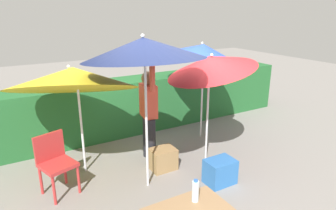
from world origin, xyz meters
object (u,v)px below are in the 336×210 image
object	(u,v)px
umbrella_navy	(203,51)
crate_cardboard	(163,159)
cooler_box	(220,172)
person_vendor	(149,110)
umbrella_orange	(210,64)
umbrella_yellow	(73,78)
bottle_water	(195,191)
chair_plastic	(55,160)
umbrella_rainbow	(144,49)

from	to	relation	value
umbrella_navy	crate_cardboard	bearing A→B (deg)	-149.03
cooler_box	crate_cardboard	distance (m)	0.98
cooler_box	person_vendor	bearing A→B (deg)	115.97
umbrella_orange	person_vendor	size ratio (longest dim) A/B	1.09
umbrella_yellow	umbrella_navy	size ratio (longest dim) A/B	1.03
bottle_water	chair_plastic	bearing A→B (deg)	115.68
umbrella_rainbow	umbrella_orange	world-z (taller)	umbrella_rainbow
umbrella_rainbow	cooler_box	world-z (taller)	umbrella_rainbow
umbrella_yellow	chair_plastic	bearing A→B (deg)	-138.17
cooler_box	bottle_water	distance (m)	1.74
umbrella_rainbow	bottle_water	distance (m)	1.97
umbrella_orange	bottle_water	world-z (taller)	umbrella_orange
crate_cardboard	bottle_water	world-z (taller)	bottle_water
umbrella_rainbow	umbrella_yellow	bearing A→B (deg)	128.88
cooler_box	crate_cardboard	world-z (taller)	cooler_box
person_vendor	cooler_box	size ratio (longest dim) A/B	4.21
umbrella_rainbow	umbrella_orange	bearing A→B (deg)	8.19
umbrella_orange	umbrella_yellow	size ratio (longest dim) A/B	0.97
chair_plastic	crate_cardboard	xyz separation A→B (m)	(1.66, -0.20, -0.33)
umbrella_rainbow	umbrella_orange	distance (m)	1.32
umbrella_yellow	person_vendor	world-z (taller)	umbrella_yellow
umbrella_orange	person_vendor	xyz separation A→B (m)	(-0.86, 0.55, -0.80)
umbrella_navy	chair_plastic	xyz separation A→B (m)	(-3.01, -0.61, -1.28)
bottle_water	umbrella_orange	bearing A→B (deg)	49.48
crate_cardboard	cooler_box	bearing A→B (deg)	-55.86
umbrella_rainbow	chair_plastic	distance (m)	2.04
umbrella_rainbow	umbrella_yellow	xyz separation A→B (m)	(-0.75, 0.93, -0.50)
umbrella_navy	bottle_water	bearing A→B (deg)	-127.04
person_vendor	bottle_water	size ratio (longest dim) A/B	7.83
bottle_water	umbrella_rainbow	bearing A→B (deg)	82.20
umbrella_orange	chair_plastic	size ratio (longest dim) A/B	2.31
bottle_water	umbrella_yellow	bearing A→B (deg)	102.22
chair_plastic	crate_cardboard	size ratio (longest dim) A/B	2.15
umbrella_orange	chair_plastic	xyz separation A→B (m)	(-2.47, 0.34, -1.22)
person_vendor	cooler_box	world-z (taller)	person_vendor
umbrella_yellow	person_vendor	bearing A→B (deg)	-9.65
bottle_water	person_vendor	bearing A→B (deg)	74.75
crate_cardboard	bottle_water	size ratio (longest dim) A/B	1.73
umbrella_yellow	bottle_water	size ratio (longest dim) A/B	8.89
person_vendor	umbrella_orange	bearing A→B (deg)	-32.62
crate_cardboard	umbrella_orange	bearing A→B (deg)	-9.40
umbrella_orange	bottle_water	xyz separation A→B (m)	(-1.48, -1.73, -0.86)
umbrella_navy	umbrella_orange	bearing A→B (deg)	-119.77
person_vendor	cooler_box	distance (m)	1.55
umbrella_rainbow	cooler_box	bearing A→B (deg)	-26.30
crate_cardboard	chair_plastic	bearing A→B (deg)	173.07
umbrella_rainbow	bottle_water	size ratio (longest dim) A/B	9.58
chair_plastic	bottle_water	world-z (taller)	bottle_water
crate_cardboard	bottle_water	distance (m)	2.09
umbrella_navy	crate_cardboard	xyz separation A→B (m)	(-1.35, -0.81, -1.60)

